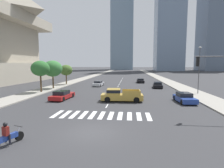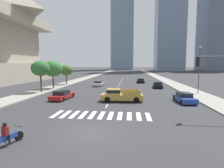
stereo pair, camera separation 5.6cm
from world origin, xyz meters
TOP-DOWN VIEW (x-y plane):
  - ground_plane at (0.00, 0.00)m, footprint 800.00×800.00m
  - sidewalk_east at (13.71, 30.00)m, footprint 4.00×260.00m
  - sidewalk_west at (-13.71, 30.00)m, footprint 4.00×260.00m
  - crosswalk_near at (0.00, 4.43)m, footprint 9.45×2.77m
  - lane_divider_center at (0.00, 32.43)m, footprint 0.14×50.00m
  - motorcycle_lead at (-4.61, -2.70)m, footprint 0.95×2.18m
  - pickup_truck at (1.37, 11.40)m, footprint 5.62×2.29m
  - sedan_red_0 at (-6.92, 12.05)m, footprint 2.27×4.87m
  - sedan_black_1 at (5.58, 37.41)m, footprint 1.96×4.46m
  - sedan_silver_2 at (-4.57, 28.46)m, footprint 2.06×4.75m
  - sedan_black_3 at (8.63, 26.51)m, footprint 2.23×4.61m
  - sedan_blue_4 at (9.84, 11.52)m, footprint 2.13×4.32m
  - traffic_signal_near at (11.28, 4.99)m, footprint 4.43×0.28m
  - street_lamp_east at (14.01, 18.43)m, footprint 0.50×0.24m
  - street_tree_nearest at (-12.91, 17.53)m, footprint 3.15×3.15m
  - street_tree_second at (-12.91, 22.56)m, footprint 3.84×3.84m
  - street_tree_third at (-12.91, 30.20)m, footprint 3.06×3.06m
  - office_tower_left_skyline at (-5.81, 179.17)m, footprint 22.38×26.16m
  - office_tower_center_skyline at (34.74, 145.10)m, footprint 22.17×22.70m
  - office_tower_right_skyline at (73.78, 149.72)m, footprint 23.68×26.30m

SIDE VIEW (x-z plane):
  - ground_plane at x=0.00m, z-range 0.00..0.00m
  - lane_divider_center at x=0.00m, z-range 0.00..0.01m
  - crosswalk_near at x=0.00m, z-range 0.00..0.01m
  - sidewalk_east at x=13.71m, z-range 0.00..0.15m
  - sidewalk_west at x=-13.71m, z-range 0.00..0.15m
  - sedan_black_1 at x=5.58m, z-range -0.04..1.16m
  - sedan_silver_2 at x=-4.57m, z-range -0.04..1.17m
  - sedan_red_0 at x=-6.92m, z-range -0.05..1.18m
  - sedan_black_3 at x=8.63m, z-range -0.04..1.18m
  - motorcycle_lead at x=-4.61m, z-range -0.16..1.33m
  - sedan_blue_4 at x=9.84m, z-range -0.05..1.21m
  - pickup_truck at x=1.37m, z-range -0.02..1.65m
  - street_tree_third at x=-12.91m, z-range 1.22..5.98m
  - street_tree_second at x=-12.91m, z-range 1.32..6.95m
  - traffic_signal_near at x=11.28m, z-range 1.23..7.12m
  - street_tree_nearest at x=-12.91m, z-range 1.52..6.98m
  - street_lamp_east at x=14.01m, z-range 0.75..8.42m
  - office_tower_right_skyline at x=73.78m, z-range -0.53..84.97m
  - office_tower_center_skyline at x=34.74m, z-range -3.85..115.34m
  - office_tower_left_skyline at x=-5.81m, z-range -5.82..136.37m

